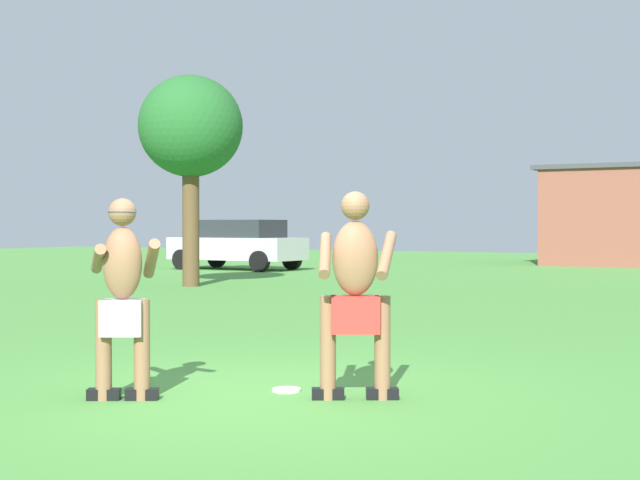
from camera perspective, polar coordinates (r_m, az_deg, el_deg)
name	(u,v)px	position (r m, az deg, el deg)	size (l,w,h in m)	color
ground_plane	(269,395)	(7.69, -3.16, -9.57)	(80.00, 80.00, 0.00)	#4C8E3D
player_with_cap	(123,290)	(7.54, -12.12, -3.05)	(0.82, 0.66, 1.63)	black
player_in_red	(355,290)	(7.39, 2.20, -3.09)	(0.71, 0.77, 1.67)	black
frisbee	(287,390)	(7.86, -2.08, -9.26)	(0.24, 0.24, 0.03)	white
car_silver_near_post	(238,244)	(29.33, -5.08, -0.23)	(4.37, 2.18, 1.58)	silver
tree_left_field	(191,129)	(21.47, -8.02, 6.81)	(2.39, 2.39, 4.85)	brown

